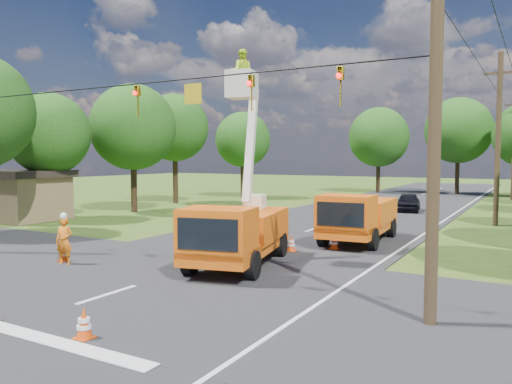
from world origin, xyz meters
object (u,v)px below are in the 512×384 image
Objects in this scene: ground_worker at (64,241)px; traffic_cone_6 at (382,222)px; tree_left_c at (48,134)px; tree_left_f at (243,140)px; traffic_cone_1 at (84,324)px; bucket_truck at (238,221)px; shed at (21,194)px; traffic_cone_3 at (334,241)px; pole_right_mid at (498,138)px; tree_far_a at (379,137)px; tree_left_d at (133,127)px; traffic_cone_4 at (63,253)px; distant_car at (408,202)px; tree_left_e at (175,128)px; second_truck at (358,216)px; traffic_cone_2 at (291,243)px; tree_far_b at (458,131)px; pole_right_near at (435,108)px.

ground_worker is 2.52× the size of traffic_cone_6.
ground_worker is 15.56m from tree_left_c.
traffic_cone_1 is at bearing -64.00° from tree_left_f.
bucket_truck is 19.79m from shed.
traffic_cone_3 is 1.00× the size of traffic_cone_6.
pole_right_mid is 25.36m from tree_left_f.
shed is 37.61m from tree_far_a.
tree_far_a is (10.00, 28.00, 0.06)m from tree_left_d.
traffic_cone_4 is 18.54m from tree_left_d.
traffic_cone_3 is 0.08× the size of tree_left_d.
traffic_cone_6 is at bearing 67.76° from bucket_truck.
tree_left_d reaches higher than distant_car.
traffic_cone_4 is 0.08× the size of tree_left_e.
bucket_truck is 22.04m from distant_car.
second_truck is 9.05× the size of traffic_cone_2.
traffic_cone_1 and traffic_cone_3 have the same top height.
traffic_cone_4 is 24.14m from pole_right_mid.
traffic_cone_2 is 19.75m from shed.
second_truck reaches higher than traffic_cone_3.
second_truck reaches higher than traffic_cone_2.
tree_left_f is (-17.13, 4.83, 5.01)m from distant_car.
ground_worker is at bearing 143.36° from traffic_cone_1.
ground_worker is 8.93m from traffic_cone_2.
traffic_cone_1 is 11.38m from traffic_cone_2.
traffic_cone_6 is 0.08× the size of tree_left_d.
bucket_truck is 0.79× the size of pole_right_mid.
traffic_cone_4 is 1.00× the size of traffic_cone_6.
tree_far_b is at bearing 88.01° from traffic_cone_2.
tree_left_e reaches higher than tree_left_d.
bucket_truck is 31.48m from tree_left_f.
tree_far_a is at bearing 98.50° from traffic_cone_1.
tree_left_e is 24.09m from tree_far_a.
traffic_cone_3 is 25.06m from tree_left_e.
second_truck is at bearing 59.36° from bucket_truck.
tree_far_b is (0.87, 49.71, 6.45)m from traffic_cone_1.
shed is at bearing -98.28° from tree_left_f.
traffic_cone_6 is 30.33m from tree_far_b.
distant_car is at bearing 140.04° from pole_right_mid.
second_truck is 0.80× the size of tree_left_c.
distant_car is 0.43× the size of tree_left_d.
traffic_cone_1 is 0.07× the size of pole_right_mid.
traffic_cone_2 and traffic_cone_3 have the same top height.
tree_left_d is (-10.05, 14.48, 5.77)m from traffic_cone_4.
traffic_cone_3 is at bearing -114.36° from pole_right_mid.
traffic_cone_2 is at bearing -54.80° from tree_left_f.
traffic_cone_1 is 0.08× the size of tree_left_d.
tree_left_e is 1.12× the size of tree_left_f.
bucket_truck is 0.83× the size of tree_far_a.
pole_right_near is at bearing -16.80° from shed.
tree_left_e is at bearing -104.04° from tree_left_f.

